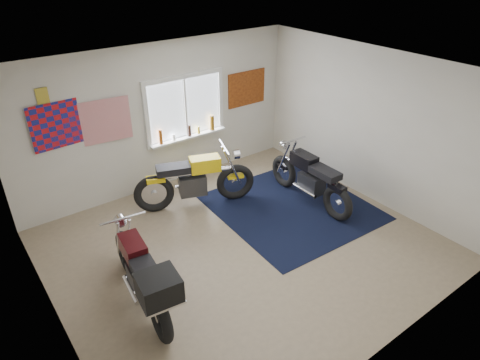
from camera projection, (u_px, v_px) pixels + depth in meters
ground at (243, 246)px, 6.68m from camera, size 5.50×5.50×0.00m
room_shell at (244, 151)px, 5.87m from camera, size 5.50×5.50×5.50m
navy_rug at (291, 207)px, 7.65m from camera, size 2.62×2.71×0.01m
window_assembly at (185, 112)px, 7.99m from camera, size 1.66×0.17×1.26m
oil_bottles at (192, 129)px, 8.15m from camera, size 1.20×0.09×0.30m
flag_display at (42, 96)px, 6.37m from camera, size 1.60×0.10×1.17m
triumph_poster at (247, 88)px, 8.67m from camera, size 0.90×0.03×0.70m
yellow_triumph at (195, 181)px, 7.50m from camera, size 2.08×0.93×1.09m
black_chrome_bike at (310, 179)px, 7.61m from camera, size 0.62×2.03×1.04m
maroon_tourer at (143, 277)px, 5.30m from camera, size 0.70×2.02×1.02m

